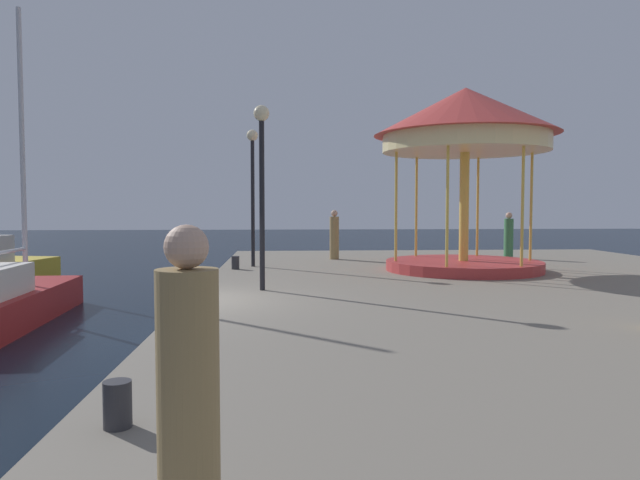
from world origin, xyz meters
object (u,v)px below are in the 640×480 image
Objects in this scene: carousel at (465,135)px; lamp_post_near_edge at (262,164)px; sailboat_red at (3,301)px; person_near_carousel at (509,237)px; bollard_south at (118,404)px; person_by_the_water at (188,399)px; lamp_post_mid_promenade at (253,173)px; person_mid_promenade at (334,236)px; bollard_north at (235,263)px.

lamp_post_near_edge is (-5.86, -3.72, -1.15)m from carousel.
carousel is (11.68, 3.54, 4.25)m from sailboat_red.
carousel is 3.15× the size of person_near_carousel.
person_by_the_water reaches higher than bollard_south.
lamp_post_mid_promenade reaches higher than lamp_post_near_edge.
person_by_the_water is at bearing -90.33° from lamp_post_near_edge.
person_near_carousel is 0.95× the size of person_mid_promenade.
person_by_the_water is at bearing -86.38° from bollard_north.
bollard_south is 0.23× the size of person_near_carousel.
lamp_post_mid_promenade is (-0.48, 5.38, 0.10)m from lamp_post_near_edge.
sailboat_red is 6.59m from lamp_post_near_edge.
sailboat_red is at bearing -137.75° from bollard_north.
bollard_north and bollard_south have the same top height.
sailboat_red reaches higher than carousel.
lamp_post_mid_promenade reaches higher than bollard_south.
sailboat_red is at bearing -163.16° from carousel.
bollard_north is at bearing 102.06° from lamp_post_near_edge.
lamp_post_mid_promenade is (5.34, 5.19, 3.20)m from sailboat_red.
person_mid_promenade is at bearing 73.25° from lamp_post_near_edge.
carousel reaches higher than lamp_post_near_edge.
bollard_north is 4.70m from person_mid_promenade.
person_mid_promenade is at bearing 179.70° from person_near_carousel.
carousel is at bearing 16.84° from sailboat_red.
lamp_post_near_edge is at bearing 89.67° from person_by_the_water.
sailboat_red is 1.73× the size of lamp_post_mid_promenade.
carousel is 1.24× the size of lamp_post_mid_promenade.
person_by_the_water reaches higher than person_near_carousel.
carousel is at bearing -49.55° from person_mid_promenade.
lamp_post_mid_promenade is at bearing 91.57° from person_by_the_water.
sailboat_red is 9.69m from bollard_south.
person_near_carousel is at bearing 63.32° from person_by_the_water.
bollard_north is 10.39m from person_near_carousel.
bollard_south is at bearing -101.68° from person_mid_promenade.
sailboat_red is 11.25m from person_mid_promenade.
bollard_south is 18.78m from person_near_carousel.
lamp_post_near_edge is 8.43m from person_mid_promenade.
lamp_post_mid_promenade is 2.44× the size of person_by_the_water.
person_mid_promenade is (-3.51, 4.11, -3.17)m from carousel.
person_near_carousel is at bearing -0.30° from person_mid_promenade.
carousel is 13.53× the size of bollard_north.
sailboat_red reaches higher than person_by_the_water.
bollard_south is at bearing 116.36° from person_by_the_water.
person_by_the_water is (0.42, -15.37, -2.14)m from lamp_post_mid_promenade.
lamp_post_near_edge is 8.66m from bollard_south.
lamp_post_near_edge is 10.44× the size of bollard_north.
bollard_north is 0.22× the size of person_by_the_water.
bollard_north is at bearing -122.18° from lamp_post_mid_promenade.
bollard_north is 0.22× the size of person_mid_promenade.
bollard_north is (-0.98, 4.58, -2.67)m from lamp_post_near_edge.
person_mid_promenade is (2.36, 7.83, -2.02)m from lamp_post_near_edge.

